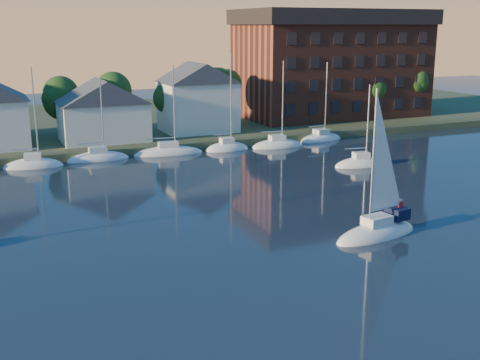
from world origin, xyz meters
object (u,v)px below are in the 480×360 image
condo_block (332,63)px  hero_sailboat (378,229)px  clubhouse_centre (103,109)px  drifting_sailboat_right (361,165)px  clubhouse_east (198,96)px

condo_block → hero_sailboat: (-27.60, -51.47, -9.25)m
clubhouse_centre → drifting_sailboat_right: drifting_sailboat_right is taller
clubhouse_east → drifting_sailboat_right: 27.92m
condo_block → drifting_sailboat_right: (-14.94, -30.89, -9.69)m
clubhouse_east → hero_sailboat: bearing=-92.0°
clubhouse_east → clubhouse_centre: bearing=-171.9°
condo_block → hero_sailboat: condo_block is taller
clubhouse_east → condo_block: 26.94m
clubhouse_centre → condo_block: 41.05m
drifting_sailboat_right → hero_sailboat: bearing=-113.0°
clubhouse_centre → clubhouse_east: size_ratio=1.10×
clubhouse_east → drifting_sailboat_right: clubhouse_east is taller
drifting_sailboat_right → clubhouse_east: bearing=122.5°
clubhouse_east → condo_block: condo_block is taller
clubhouse_centre → clubhouse_east: 14.17m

